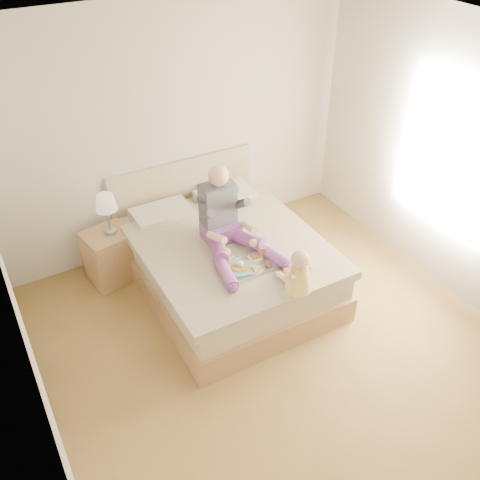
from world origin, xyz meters
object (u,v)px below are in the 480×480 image
nightstand (110,256)px  adult (227,224)px  bed (224,259)px  tray (248,264)px  baby (298,273)px

nightstand → adult: 1.38m
bed → tray: (-0.02, -0.54, 0.32)m
adult → nightstand: bearing=139.9°
tray → baby: baby is taller
adult → tray: bearing=-89.1°
bed → tray: bed is taller
adult → baby: adult is taller
bed → adult: size_ratio=2.25×
bed → tray: bearing=-92.6°
bed → baby: bearing=-78.8°
bed → baby: size_ratio=5.41×
nightstand → baby: (1.20, -1.68, 0.49)m
nightstand → baby: size_ratio=1.42×
tray → baby: (0.23, -0.47, 0.13)m
tray → bed: bearing=86.8°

